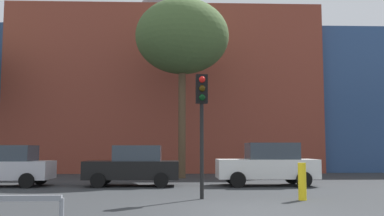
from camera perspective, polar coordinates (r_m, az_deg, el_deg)
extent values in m
plane|color=#2D3033|center=(11.13, 7.61, -13.20)|extent=(200.00, 200.00, 0.00)
cube|color=brown|center=(33.10, -3.37, 1.31)|extent=(20.10, 12.40, 10.78)
cube|color=#2D4C7F|center=(35.49, 19.46, 0.17)|extent=(7.46, 11.16, 9.56)
cylinder|color=slate|center=(34.44, -3.31, 11.93)|extent=(4.00, 4.00, 2.00)
cube|color=silver|center=(19.29, -23.62, -7.52)|extent=(3.83, 1.64, 0.73)
cube|color=#333D47|center=(19.19, -22.91, -5.51)|extent=(1.92, 1.46, 0.64)
cylinder|color=black|center=(18.09, -20.98, -8.94)|extent=(0.58, 0.20, 0.58)
cylinder|color=black|center=(19.69, -19.38, -8.67)|extent=(0.58, 0.20, 0.58)
cube|color=black|center=(18.05, -7.93, -8.10)|extent=(3.82, 1.64, 0.73)
cube|color=#333D47|center=(18.01, -7.18, -5.94)|extent=(1.91, 1.46, 0.64)
cylinder|color=black|center=(17.41, -12.31, -9.32)|extent=(0.58, 0.20, 0.58)
cylinder|color=black|center=(19.06, -11.41, -8.99)|extent=(0.58, 0.20, 0.58)
cylinder|color=black|center=(17.15, -4.10, -9.50)|extent=(0.58, 0.20, 0.58)
cylinder|color=black|center=(18.83, -3.91, -9.13)|extent=(0.58, 0.20, 0.58)
cube|color=white|center=(18.34, 9.75, -7.89)|extent=(4.08, 1.75, 0.78)
cube|color=#333D47|center=(18.37, 10.46, -5.60)|extent=(2.04, 1.55, 0.68)
cylinder|color=black|center=(17.26, 6.07, -9.39)|extent=(0.62, 0.21, 0.62)
cylinder|color=black|center=(19.02, 5.30, -9.02)|extent=(0.62, 0.21, 0.62)
cylinder|color=black|center=(17.81, 14.55, -9.12)|extent=(0.62, 0.21, 0.62)
cylinder|color=black|center=(19.53, 13.04, -8.82)|extent=(0.62, 0.21, 0.62)
cylinder|color=black|center=(13.29, 1.30, -5.66)|extent=(0.12, 0.12, 2.92)
cube|color=black|center=(13.42, 1.28, 2.52)|extent=(0.37, 0.26, 0.90)
sphere|color=red|center=(13.32, 1.35, 3.79)|extent=(0.20, 0.20, 0.20)
sphere|color=#3C2905|center=(13.28, 1.35, 2.60)|extent=(0.20, 0.20, 0.20)
sphere|color=black|center=(13.25, 1.35, 1.40)|extent=(0.20, 0.20, 0.20)
cylinder|color=brown|center=(22.71, -1.33, -1.50)|extent=(0.38, 0.38, 6.13)
ellipsoid|color=#476033|center=(23.43, -1.31, 9.39)|extent=(4.99, 4.99, 4.00)
cylinder|color=yellow|center=(13.40, 14.34, -9.38)|extent=(0.24, 0.24, 1.10)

